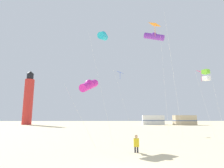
% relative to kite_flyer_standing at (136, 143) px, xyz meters
% --- Properties ---
extents(kite_flyer_standing, '(0.38, 0.53, 1.16)m').
position_rel_kite_flyer_standing_xyz_m(kite_flyer_standing, '(0.00, 0.00, 0.00)').
color(kite_flyer_standing, yellow).
rests_on(kite_flyer_standing, ground).
extents(kite_tube_magenta, '(2.85, 3.32, 5.79)m').
position_rel_kite_flyer_standing_xyz_m(kite_tube_magenta, '(-3.46, 3.93, 4.47)').
color(kite_tube_magenta, silver).
rests_on(kite_tube_magenta, ground).
extents(kite_diamond_orange, '(2.79, 2.79, 11.31)m').
position_rel_kite_flyer_standing_xyz_m(kite_diamond_orange, '(2.82, 4.03, 9.96)').
color(kite_diamond_orange, silver).
rests_on(kite_diamond_orange, ground).
extents(kite_diamond_rainbow, '(1.60, 1.60, 7.93)m').
position_rel_kite_flyer_standing_xyz_m(kite_diamond_rainbow, '(9.65, 9.22, 6.83)').
color(kite_diamond_rainbow, silver).
rests_on(kite_diamond_rainbow, ground).
extents(kite_diamond_blue, '(3.08, 2.41, 10.17)m').
position_rel_kite_flyer_standing_xyz_m(kite_diamond_blue, '(0.55, 18.81, 8.92)').
color(kite_diamond_blue, silver).
rests_on(kite_diamond_blue, ground).
extents(kite_tube_cyan, '(2.38, 2.69, 11.23)m').
position_rel_kite_flyer_standing_xyz_m(kite_tube_cyan, '(-2.30, 5.62, 9.91)').
color(kite_tube_cyan, silver).
rests_on(kite_tube_cyan, ground).
extents(kite_tube_violet, '(2.59, 2.26, 12.62)m').
position_rel_kite_flyer_standing_xyz_m(kite_tube_violet, '(3.84, 8.51, 11.30)').
color(kite_tube_violet, silver).
rests_on(kite_tube_violet, ground).
extents(kite_box_lime, '(1.67, 1.67, 7.19)m').
position_rel_kite_flyer_standing_xyz_m(kite_box_lime, '(8.53, 6.20, 6.00)').
color(kite_box_lime, silver).
rests_on(kite_box_lime, ground).
extents(lighthouse_distant, '(2.80, 2.80, 16.80)m').
position_rel_kite_flyer_standing_xyz_m(lighthouse_distant, '(-25.93, 45.86, 7.22)').
color(lighthouse_distant, red).
rests_on(lighthouse_distant, ground).
extents(rv_van_white, '(6.59, 2.80, 2.80)m').
position_rel_kite_flyer_standing_xyz_m(rv_van_white, '(12.56, 44.31, 0.78)').
color(rv_van_white, white).
rests_on(rv_van_white, ground).
extents(rv_van_tan, '(6.58, 2.75, 2.80)m').
position_rel_kite_flyer_standing_xyz_m(rv_van_tan, '(21.15, 41.68, 0.78)').
color(rv_van_tan, '#C6B28C').
rests_on(rv_van_tan, ground).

